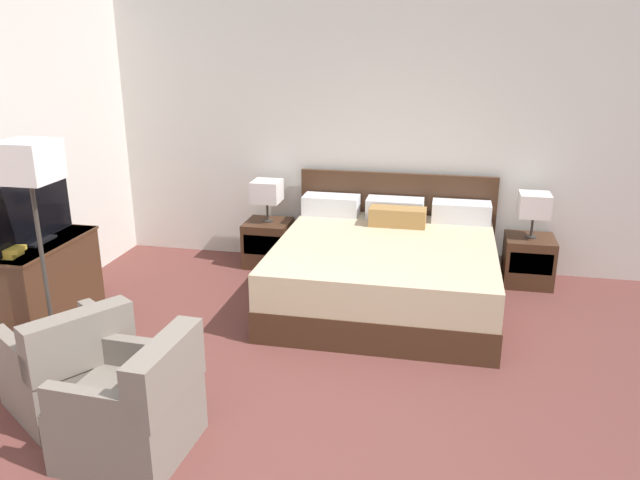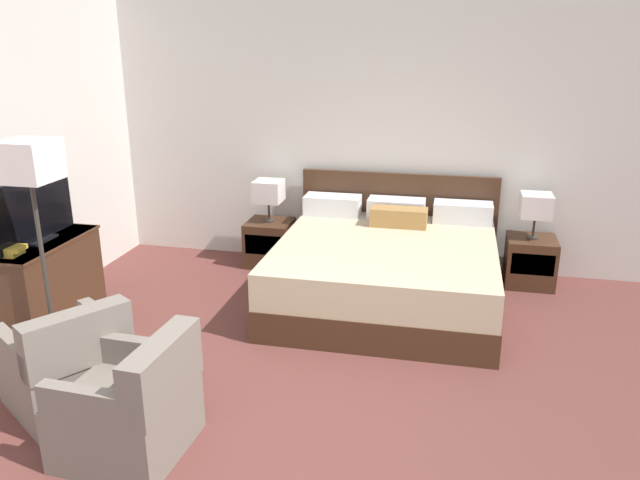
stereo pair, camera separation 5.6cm
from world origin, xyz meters
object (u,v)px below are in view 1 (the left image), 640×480
(nightstand_right, at_px, (528,261))
(dresser, at_px, (42,283))
(table_lamp_right, at_px, (534,205))
(armchair_companion, at_px, (135,410))
(tv, at_px, (33,211))
(floor_lamp, at_px, (30,177))
(book_red_cover, at_px, (6,254))
(armchair_by_window, at_px, (69,369))
(book_blue_cover, at_px, (8,250))
(table_lamp_left, at_px, (267,192))
(nightstand_left, at_px, (268,243))
(bed, at_px, (386,269))

(nightstand_right, height_order, dresser, dresser)
(table_lamp_right, height_order, armchair_companion, table_lamp_right)
(tv, height_order, floor_lamp, floor_lamp)
(book_red_cover, bearing_deg, floor_lamp, -25.83)
(dresser, bearing_deg, armchair_by_window, -49.12)
(book_blue_cover, bearing_deg, table_lamp_left, 56.77)
(nightstand_right, distance_m, armchair_companion, 4.14)
(table_lamp_left, xyz_separation_m, book_blue_cover, (-1.43, -2.19, -0.01))
(armchair_companion, bearing_deg, floor_lamp, 142.76)
(nightstand_right, bearing_deg, table_lamp_right, 90.00)
(dresser, bearing_deg, nightstand_left, 51.77)
(armchair_by_window, relative_size, floor_lamp, 0.56)
(armchair_by_window, bearing_deg, dresser, 130.88)
(table_lamp_left, relative_size, book_red_cover, 2.14)
(book_blue_cover, xyz_separation_m, armchair_by_window, (0.92, -0.73, -0.52))
(dresser, xyz_separation_m, armchair_companion, (1.58, -1.43, -0.10))
(bed, xyz_separation_m, armchair_companion, (-1.21, -2.53, -0.04))
(table_lamp_right, bearing_deg, book_blue_cover, -152.08)
(tv, bearing_deg, armchair_companion, -42.32)
(nightstand_left, bearing_deg, book_blue_cover, -123.25)
(bed, bearing_deg, book_blue_cover, -152.36)
(table_lamp_right, distance_m, book_blue_cover, 4.67)
(book_red_cover, bearing_deg, table_lamp_right, 27.79)
(book_red_cover, bearing_deg, bed, 27.44)
(book_blue_cover, bearing_deg, dresser, 91.82)
(tv, relative_size, armchair_companion, 1.26)
(nightstand_right, distance_m, floor_lamp, 4.55)
(nightstand_left, distance_m, book_blue_cover, 2.67)
(book_red_cover, relative_size, book_blue_cover, 0.92)
(book_red_cover, xyz_separation_m, armchair_by_window, (0.95, -0.73, -0.48))
(table_lamp_left, xyz_separation_m, floor_lamp, (-0.96, -2.43, 0.64))
(armchair_by_window, bearing_deg, book_blue_cover, 141.80)
(floor_lamp, bearing_deg, dresser, 129.29)
(bed, bearing_deg, armchair_companion, -115.51)
(bed, distance_m, book_blue_cover, 3.18)
(nightstand_right, height_order, armchair_companion, armchair_companion)
(bed, bearing_deg, armchair_by_window, -130.41)
(tv, distance_m, book_red_cover, 0.44)
(nightstand_right, distance_m, table_lamp_left, 2.75)
(book_blue_cover, bearing_deg, table_lamp_right, 27.92)
(nightstand_left, bearing_deg, armchair_by_window, -99.93)
(nightstand_right, bearing_deg, bed, -151.56)
(tv, height_order, book_red_cover, tv)
(bed, height_order, book_red_cover, bed)
(dresser, bearing_deg, floor_lamp, -50.71)
(book_blue_cover, height_order, armchair_companion, book_blue_cover)
(book_red_cover, distance_m, armchair_by_window, 1.29)
(nightstand_left, height_order, dresser, dresser)
(book_blue_cover, bearing_deg, nightstand_left, 56.75)
(nightstand_right, bearing_deg, tv, -156.23)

